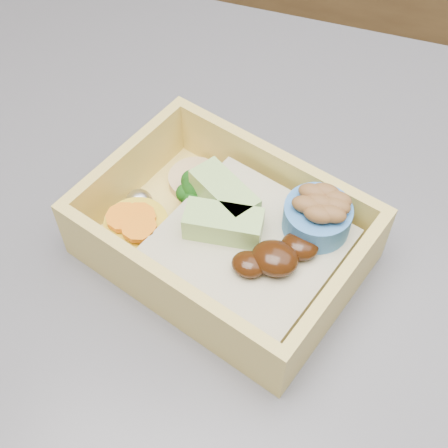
% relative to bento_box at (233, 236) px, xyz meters
% --- Properties ---
extents(bento_box, '(0.23, 0.20, 0.07)m').
position_rel_bento_box_xyz_m(bento_box, '(0.00, 0.00, 0.00)').
color(bento_box, '#E0C45C').
rests_on(bento_box, island).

